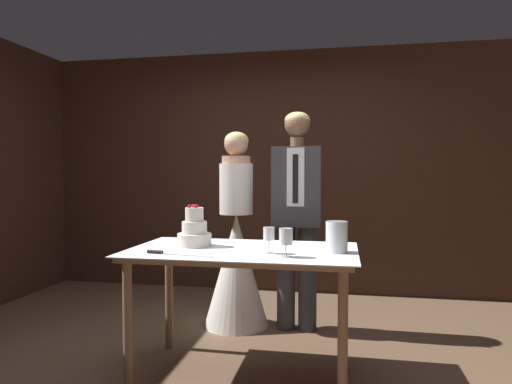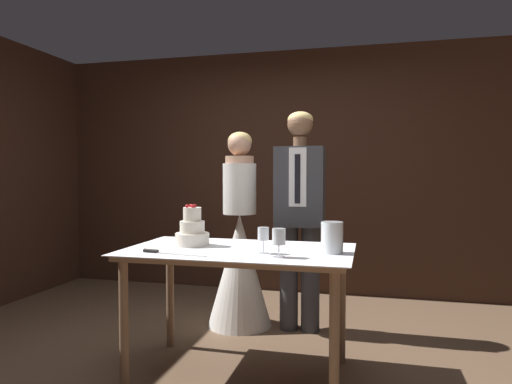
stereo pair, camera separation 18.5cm
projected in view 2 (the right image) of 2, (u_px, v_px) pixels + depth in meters
ground_plane at (223, 368)px, 3.01m from camera, size 40.00×40.00×0.00m
wall_back at (282, 172)px, 4.99m from camera, size 5.28×0.12×2.60m
cake_table at (239, 263)px, 2.90m from camera, size 1.43×0.84×0.81m
tiered_cake at (192, 231)px, 3.02m from camera, size 0.22×0.22×0.28m
cake_knife at (162, 252)px, 2.73m from camera, size 0.43×0.08×0.02m
wine_glass_near at (263, 235)px, 2.72m from camera, size 0.07×0.07×0.16m
wine_glass_middle at (279, 238)px, 2.60m from camera, size 0.08×0.08×0.17m
hurricane_candle at (332, 238)px, 2.73m from camera, size 0.13×0.13×0.19m
bride at (240, 255)px, 3.84m from camera, size 0.54×0.54×1.63m
groom at (300, 209)px, 3.70m from camera, size 0.39×0.25×1.78m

